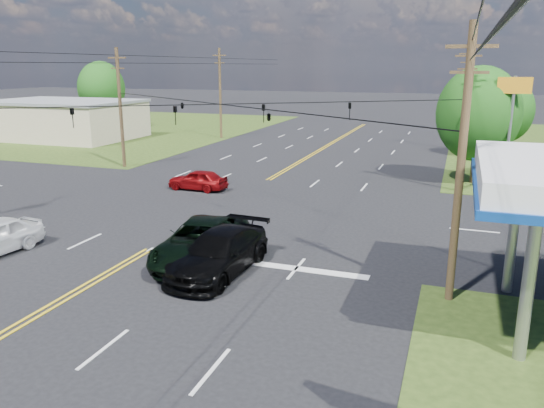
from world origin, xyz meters
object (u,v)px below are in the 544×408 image
at_px(pole_left_far, 220,92).
at_px(pickup_dkgreen, 201,242).
at_px(pole_nw, 120,107).
at_px(pole_se, 461,164).
at_px(tree_far_l, 101,88).
at_px(suv_black, 219,253).
at_px(pole_ne, 463,117).
at_px(retail_nw, 63,121).
at_px(tree_right_b, 505,111).
at_px(pole_right_far, 464,97).
at_px(tree_right_a, 478,114).

height_order(pole_left_far, pickup_dkgreen, pole_left_far).
relative_size(pole_nw, pole_left_far, 0.95).
bearing_deg(pole_se, tree_far_l, 137.66).
bearing_deg(pole_nw, suv_black, -46.95).
height_order(pole_ne, tree_far_l, pole_ne).
distance_m(retail_nw, pole_left_far, 18.30).
bearing_deg(tree_right_b, pole_ne, -103.13).
distance_m(retail_nw, pole_right_far, 43.53).
bearing_deg(pickup_dkgreen, pole_right_far, 67.28).
relative_size(pole_ne, tree_far_l, 1.09).
distance_m(pole_se, suv_black, 9.73).
bearing_deg(retail_nw, tree_right_a, -12.80).
relative_size(pole_nw, pickup_dkgreen, 1.52).
distance_m(retail_nw, suv_black, 46.41).
bearing_deg(tree_right_a, pole_se, -92.73).
distance_m(pole_se, pole_left_far, 45.22).
bearing_deg(pole_right_far, pole_se, -90.00).
bearing_deg(tree_far_l, tree_right_a, -23.50).
xyz_separation_m(pole_left_far, tree_far_l, (-19.00, 4.00, 0.03)).
distance_m(pole_nw, tree_far_l, 29.83).
relative_size(pole_se, pole_left_far, 0.95).
distance_m(tree_right_a, pickup_dkgreen, 23.63).
bearing_deg(tree_right_a, pole_right_far, 93.58).
height_order(retail_nw, pickup_dkgreen, retail_nw).
height_order(retail_nw, tree_far_l, tree_far_l).
distance_m(tree_right_b, tree_far_l, 49.17).
xyz_separation_m(pole_se, suv_black, (-8.83, -0.39, -4.07)).
bearing_deg(pole_right_far, suv_black, -103.28).
bearing_deg(pole_left_far, tree_right_a, -30.65).
bearing_deg(tree_far_l, suv_black, -48.84).
bearing_deg(pole_nw, retail_nw, 142.59).
bearing_deg(retail_nw, pickup_dkgreen, -42.80).
relative_size(pole_ne, tree_right_b, 1.34).
xyz_separation_m(tree_right_b, suv_black, (-12.33, -33.39, -3.37)).
bearing_deg(pole_se, pickup_dkgreen, 177.16).
bearing_deg(retail_nw, pole_ne, -16.82).
bearing_deg(pickup_dkgreen, tree_far_l, 123.48).
bearing_deg(pole_ne, retail_nw, 163.18).
xyz_separation_m(tree_far_l, pickup_dkgreen, (34.94, -40.50, -4.32)).
distance_m(pole_se, pickup_dkgreen, 10.86).
bearing_deg(suv_black, pole_nw, 136.63).
bearing_deg(pole_nw, pole_ne, 0.00).
height_order(pole_left_far, tree_right_a, pole_left_far).
bearing_deg(pickup_dkgreen, pole_se, -10.15).
height_order(pole_se, pickup_dkgreen, pole_se).
bearing_deg(tree_right_a, pole_ne, -108.43).
relative_size(pole_left_far, pole_right_far, 1.00).
height_order(pole_nw, suv_black, pole_nw).
bearing_deg(pickup_dkgreen, pole_nw, 125.02).
height_order(tree_right_b, suv_black, tree_right_b).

